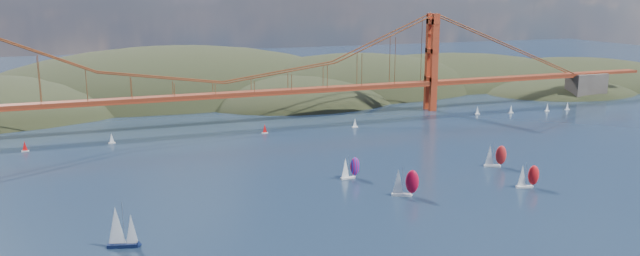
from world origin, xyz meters
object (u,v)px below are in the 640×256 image
(racer_1, at_px, (528,176))
(sloop_navy, at_px, (121,227))
(racer_2, at_px, (495,155))
(racer_0, at_px, (405,182))
(racer_rwb, at_px, (350,167))

(racer_1, bearing_deg, sloop_navy, -163.26)
(racer_2, bearing_deg, racer_0, -136.20)
(sloop_navy, distance_m, racer_2, 144.46)
(racer_1, xyz_separation_m, racer_2, (5.60, 26.32, 0.28))
(racer_0, distance_m, racer_1, 44.88)
(sloop_navy, relative_size, racer_rwb, 1.44)
(sloop_navy, relative_size, racer_2, 1.32)
(sloop_navy, bearing_deg, racer_rwb, 39.20)
(racer_2, bearing_deg, sloop_navy, -145.05)
(sloop_navy, distance_m, racer_0, 91.93)
(racer_2, xyz_separation_m, racer_rwb, (-59.16, 5.43, -0.38))
(sloop_navy, xyz_separation_m, racer_rwb, (81.97, 36.23, -1.42))
(racer_0, height_order, racer_1, racer_0)
(sloop_navy, xyz_separation_m, racer_1, (135.53, 4.47, -1.32))
(racer_1, relative_size, racer_2, 0.94)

